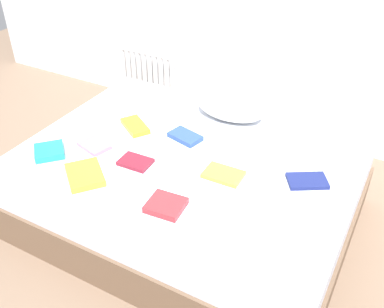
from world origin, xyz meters
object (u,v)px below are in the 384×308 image
textbook_lime (223,174)px  textbook_orange (135,126)px  radiator (147,74)px  pillow (231,107)px  textbook_pink (94,146)px  textbook_maroon (135,162)px  textbook_yellow (85,175)px  textbook_navy (307,181)px  textbook_blue (185,137)px  textbook_white (257,222)px  textbook_red (166,205)px  bed (188,188)px  textbook_teal (49,151)px

textbook_lime → textbook_orange: bearing=164.4°
radiator → pillow: size_ratio=1.24×
textbook_lime → textbook_pink: size_ratio=1.14×
textbook_maroon → textbook_yellow: 0.30m
textbook_lime → textbook_navy: (0.43, 0.17, 0.00)m
textbook_maroon → textbook_blue: 0.40m
textbook_white → textbook_yellow: textbook_white is taller
radiator → textbook_red: bearing=-53.5°
radiator → textbook_pink: size_ratio=3.08×
textbook_lime → textbook_yellow: size_ratio=0.87×
textbook_yellow → textbook_blue: bearing=104.3°
textbook_lime → textbook_pink: bearing=-172.9°
pillow → textbook_white: pillow is taller
pillow → textbook_maroon: (-0.26, -0.76, -0.06)m
textbook_lime → textbook_blue: textbook_blue is taller
textbook_lime → textbook_yellow: (-0.68, -0.39, 0.01)m
textbook_white → textbook_pink: bearing=159.6°
bed → textbook_red: (0.13, -0.47, 0.27)m
textbook_blue → pillow: bearing=84.4°
textbook_lime → textbook_white: 0.42m
pillow → textbook_orange: pillow is taller
textbook_yellow → textbook_white: bearing=45.5°
pillow → textbook_white: bearing=-58.3°
radiator → textbook_yellow: (0.70, -1.67, 0.20)m
textbook_lime → textbook_teal: bearing=-164.1°
textbook_lime → textbook_red: textbook_red is taller
radiator → textbook_navy: size_ratio=2.71×
radiator → textbook_blue: (0.99, -1.05, 0.20)m
radiator → textbook_yellow: radiator is taller
textbook_orange → textbook_navy: bearing=32.2°
textbook_white → textbook_lime: bearing=125.9°
textbook_navy → textbook_blue: 0.82m
textbook_lime → textbook_yellow: 0.78m
textbook_pink → textbook_red: size_ratio=1.02×
textbook_teal → textbook_maroon: (0.51, 0.17, -0.01)m
pillow → textbook_lime: pillow is taller
pillow → textbook_navy: bearing=-33.9°
textbook_blue → textbook_orange: bearing=-158.7°
radiator → textbook_navy: 2.13m
textbook_orange → textbook_yellow: 0.58m
radiator → textbook_pink: 1.52m
textbook_red → textbook_teal: bearing=170.3°
textbook_teal → textbook_yellow: textbook_teal is taller
textbook_lime → radiator: bearing=135.9°
textbook_teal → textbook_red: textbook_teal is taller
textbook_orange → pillow: bearing=74.6°
textbook_orange → textbook_white: size_ratio=0.96×
textbook_red → textbook_navy: 0.80m
textbook_navy → textbook_maroon: bearing=167.0°
radiator → textbook_blue: radiator is taller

